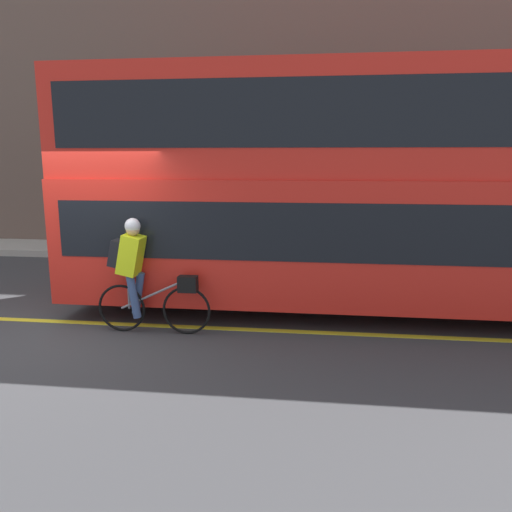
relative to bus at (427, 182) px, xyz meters
name	(u,v)px	position (x,y,z in m)	size (l,w,h in m)	color
ground_plane	(77,329)	(-5.02, -1.46, -2.05)	(80.00, 80.00, 0.00)	#38383A
road_center_line	(86,322)	(-5.02, -1.18, -2.05)	(50.00, 0.14, 0.01)	yellow
sidewalk_curb	(182,251)	(-5.02, 4.16, -1.97)	(60.00, 1.61, 0.16)	#A8A399
building_facade	(187,74)	(-5.02, 5.12, 2.44)	(60.00, 0.30, 8.99)	brown
bus	(427,182)	(0.00, 0.00, 0.00)	(10.96, 2.56, 3.69)	black
cyclist_on_bike	(140,272)	(-4.04, -1.46, -1.18)	(1.61, 0.32, 1.61)	black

